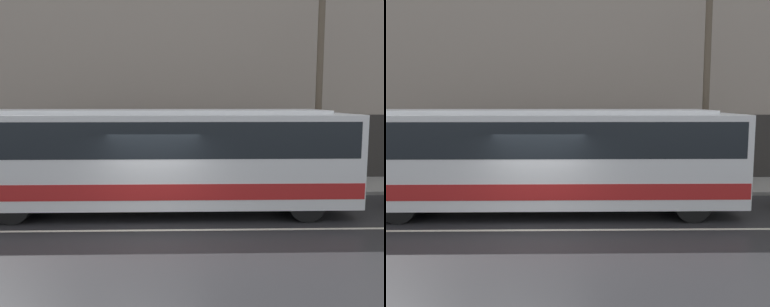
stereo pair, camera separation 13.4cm
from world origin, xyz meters
TOP-DOWN VIEW (x-y plane):
  - ground_plane at (0.00, 0.00)m, footprint 60.00×60.00m
  - sidewalk at (0.00, 5.53)m, footprint 60.00×3.07m
  - building_facade at (0.00, 7.21)m, footprint 60.00×0.35m
  - lane_stripe at (0.00, 0.00)m, footprint 54.00×0.14m
  - transit_bus at (-0.22, 1.84)m, footprint 12.23×2.61m
  - utility_pole_near at (5.72, 4.40)m, footprint 0.24×0.24m

SIDE VIEW (x-z plane):
  - ground_plane at x=0.00m, z-range 0.00..0.00m
  - lane_stripe at x=0.00m, z-range 0.00..0.01m
  - sidewalk at x=0.00m, z-range 0.00..0.12m
  - transit_bus at x=-0.22m, z-range 0.20..3.33m
  - utility_pole_near at x=5.72m, z-range 0.12..8.80m
  - building_facade at x=0.00m, z-range -0.20..11.16m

